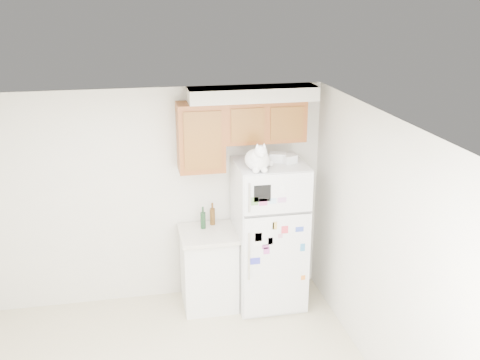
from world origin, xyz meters
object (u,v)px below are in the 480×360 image
object	(u,v)px
storage_box_back	(278,157)
bottle_green	(203,218)
cat	(258,159)
refrigerator	(269,235)
base_counter	(209,268)
bottle_amber	(212,214)
storage_box_front	(289,159)

from	to	relation	value
storage_box_back	bottle_green	bearing A→B (deg)	-170.14
cat	storage_box_back	distance (m)	0.38
refrigerator	cat	distance (m)	1.01
refrigerator	base_counter	bearing A→B (deg)	173.91
refrigerator	cat	size ratio (longest dim) A/B	3.64
storage_box_back	bottle_amber	xyz separation A→B (m)	(-0.70, 0.22, -0.70)
refrigerator	cat	world-z (taller)	cat
base_counter	storage_box_front	bearing A→B (deg)	-6.88
base_counter	cat	world-z (taller)	cat
storage_box_front	cat	bearing A→B (deg)	-179.33
cat	storage_box_back	bearing A→B (deg)	40.99
base_counter	cat	bearing A→B (deg)	-29.54
base_counter	bottle_green	size ratio (longest dim) A/B	3.54
bottle_green	bottle_amber	world-z (taller)	bottle_amber
base_counter	refrigerator	bearing A→B (deg)	-6.09
cat	bottle_green	distance (m)	1.02
base_counter	bottle_green	distance (m)	0.60
refrigerator	base_counter	xyz separation A→B (m)	(-0.69, 0.07, -0.39)
cat	storage_box_front	size ratio (longest dim) A/B	3.11
base_counter	storage_box_back	size ratio (longest dim) A/B	5.11
refrigerator	bottle_amber	bearing A→B (deg)	156.77
base_counter	bottle_amber	distance (m)	0.62
base_counter	bottle_amber	size ratio (longest dim) A/B	3.49
cat	bottle_amber	bearing A→B (deg)	131.68
bottle_green	base_counter	bearing A→B (deg)	-68.34
storage_box_front	bottle_amber	world-z (taller)	storage_box_front
refrigerator	base_counter	world-z (taller)	refrigerator
storage_box_back	bottle_green	size ratio (longest dim) A/B	0.69
storage_box_front	bottle_green	distance (m)	1.18
base_counter	bottle_amber	world-z (taller)	bottle_amber
refrigerator	storage_box_front	xyz separation A→B (m)	(0.20, -0.03, 0.89)
base_counter	storage_box_front	size ratio (longest dim) A/B	6.13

